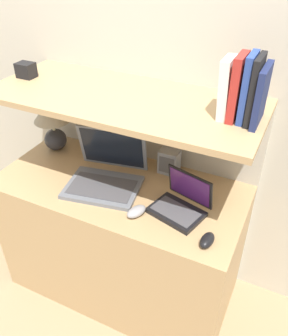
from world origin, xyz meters
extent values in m
plane|color=#9E8460|center=(0.00, 0.00, 0.00)|extent=(12.00, 12.00, 0.00)
cube|color=beige|center=(0.00, 0.66, 1.20)|extent=(6.00, 0.05, 2.40)
cube|color=tan|center=(0.00, 0.30, 0.38)|extent=(1.26, 0.60, 0.76)
cube|color=beige|center=(0.00, 0.62, 0.59)|extent=(1.26, 0.04, 1.19)
cube|color=tan|center=(0.00, 0.37, 1.20)|extent=(1.26, 0.54, 0.03)
ellipsoid|color=#2D2D33|center=(-0.50, 0.45, 0.83)|extent=(0.13, 0.13, 0.12)
cylinder|color=tan|center=(-0.50, 0.45, 0.92)|extent=(0.02, 0.02, 0.06)
cone|color=#B2AD99|center=(-0.50, 0.45, 1.01)|extent=(0.20, 0.20, 0.13)
cube|color=slate|center=(-0.06, 0.24, 0.77)|extent=(0.40, 0.32, 0.02)
cube|color=#47474C|center=(-0.05, 0.23, 0.78)|extent=(0.34, 0.24, 0.00)
cube|color=slate|center=(-0.09, 0.40, 0.91)|extent=(0.36, 0.13, 0.25)
cube|color=black|center=(-0.09, 0.39, 0.91)|extent=(0.33, 0.11, 0.22)
cube|color=black|center=(0.34, 0.22, 0.77)|extent=(0.27, 0.22, 0.02)
cube|color=#47474C|center=(0.34, 0.22, 0.78)|extent=(0.23, 0.16, 0.00)
cube|color=black|center=(0.36, 0.32, 0.86)|extent=(0.23, 0.09, 0.16)
cube|color=#4C1E60|center=(0.36, 0.31, 0.86)|extent=(0.21, 0.08, 0.14)
ellipsoid|color=#99999E|center=(0.18, 0.14, 0.78)|extent=(0.09, 0.12, 0.04)
ellipsoid|color=black|center=(0.52, 0.11, 0.78)|extent=(0.06, 0.10, 0.04)
cube|color=gray|center=(0.18, 0.52, 0.83)|extent=(0.10, 0.08, 0.13)
cube|color=#59595B|center=(0.18, 0.48, 0.83)|extent=(0.08, 0.00, 0.09)
cube|color=navy|center=(0.59, 0.37, 1.33)|extent=(0.02, 0.18, 0.22)
cube|color=black|center=(0.56, 0.37, 1.34)|extent=(0.02, 0.14, 0.25)
cube|color=#284293|center=(0.53, 0.37, 1.35)|extent=(0.03, 0.13, 0.26)
cube|color=#A82823|center=(0.50, 0.37, 1.34)|extent=(0.03, 0.13, 0.25)
cube|color=silver|center=(0.46, 0.37, 1.33)|extent=(0.05, 0.12, 0.23)
cube|color=black|center=(-0.54, 0.37, 1.25)|extent=(0.09, 0.07, 0.07)
camera|label=1|loc=(0.73, -0.93, 1.85)|focal=38.00mm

